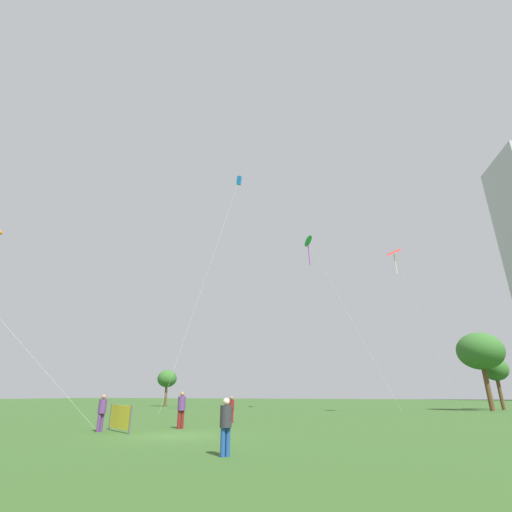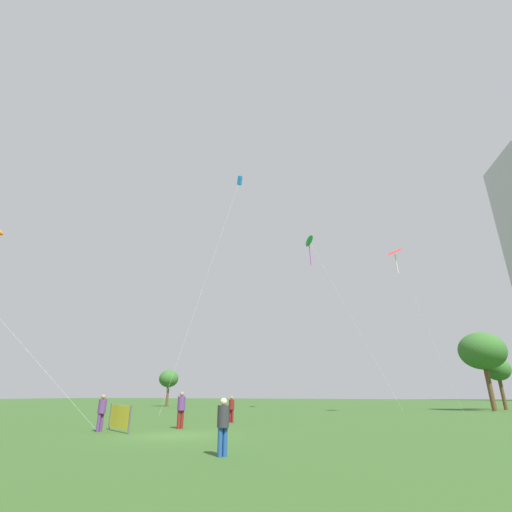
{
  "view_description": "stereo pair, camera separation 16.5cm",
  "coord_description": "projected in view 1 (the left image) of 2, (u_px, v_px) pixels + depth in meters",
  "views": [
    {
      "loc": [
        10.01,
        -15.67,
        1.74
      ],
      "look_at": [
        0.99,
        7.55,
        11.2
      ],
      "focal_mm": 25.61,
      "sensor_mm": 36.0,
      "label": 1
    },
    {
      "loc": [
        10.16,
        -15.61,
        1.74
      ],
      "look_at": [
        0.99,
        7.55,
        11.2
      ],
      "focal_mm": 25.61,
      "sensor_mm": 36.0,
      "label": 2
    }
  ],
  "objects": [
    {
      "name": "kite_flying_3",
      "position": [
        308.0,
        241.0,
        49.28
      ],
      "size": [
        10.18,
        3.86,
        21.52
      ],
      "color": "silver",
      "rests_on": "ground"
    },
    {
      "name": "park_tree_0",
      "position": [
        167.0,
        379.0,
        57.05
      ],
      "size": [
        2.96,
        2.96,
        5.34
      ],
      "color": "brown",
      "rests_on": "ground"
    },
    {
      "name": "person_standing_0",
      "position": [
        226.0,
        422.0,
        11.17
      ],
      "size": [
        0.36,
        0.36,
        1.64
      ],
      "rotation": [
        0.0,
        0.0,
        4.05
      ],
      "color": "#1E478C",
      "rests_on": "ground"
    },
    {
      "name": "kite_flying_1",
      "position": [
        238.0,
        182.0,
        42.27
      ],
      "size": [
        5.26,
        5.21,
        25.57
      ],
      "color": "silver",
      "rests_on": "ground"
    },
    {
      "name": "park_tree_1",
      "position": [
        480.0,
        351.0,
        42.62
      ],
      "size": [
        5.05,
        5.05,
        8.59
      ],
      "color": "brown",
      "rests_on": "ground"
    },
    {
      "name": "person_standing_2",
      "position": [
        231.0,
        407.0,
        24.17
      ],
      "size": [
        0.36,
        0.36,
        1.61
      ],
      "rotation": [
        0.0,
        0.0,
        6.25
      ],
      "color": "maroon",
      "rests_on": "ground"
    },
    {
      "name": "kite_flying_0",
      "position": [
        394.0,
        254.0,
        38.09
      ],
      "size": [
        5.19,
        5.84,
        16.21
      ],
      "color": "silver",
      "rests_on": "ground"
    },
    {
      "name": "event_banner",
      "position": [
        120.0,
        417.0,
        18.17
      ],
      "size": [
        2.49,
        1.46,
        1.28
      ],
      "color": "#4C4C4C",
      "rests_on": "ground"
    },
    {
      "name": "person_standing_3",
      "position": [
        181.0,
        407.0,
        20.02
      ],
      "size": [
        0.42,
        0.42,
        1.88
      ],
      "rotation": [
        0.0,
        0.0,
        3.98
      ],
      "color": "maroon",
      "rests_on": "ground"
    },
    {
      "name": "ground",
      "position": [
        175.0,
        436.0,
        16.42
      ],
      "size": [
        280.0,
        280.0,
        0.0
      ],
      "primitive_type": "plane",
      "color": "#335623"
    },
    {
      "name": "person_standing_1",
      "position": [
        102.0,
        410.0,
        18.34
      ],
      "size": [
        0.38,
        0.38,
        1.73
      ],
      "rotation": [
        0.0,
        0.0,
        1.41
      ],
      "color": "#593372",
      "rests_on": "ground"
    },
    {
      "name": "park_tree_2",
      "position": [
        495.0,
        369.0,
        44.92
      ],
      "size": [
        2.97,
        2.97,
        6.07
      ],
      "color": "brown",
      "rests_on": "ground"
    }
  ]
}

